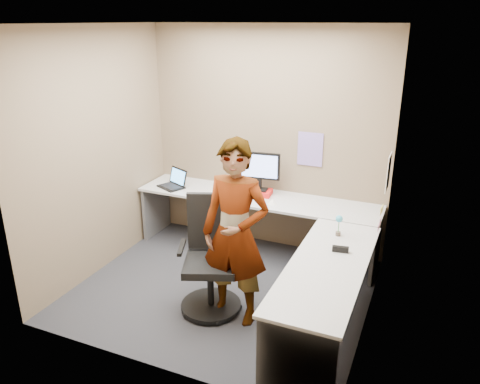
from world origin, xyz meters
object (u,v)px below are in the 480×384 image
at_px(desk, 274,233).
at_px(office_chair, 211,265).
at_px(monitor, 260,168).
at_px(person, 235,234).

distance_m(desk, office_chair, 0.82).
height_order(monitor, office_chair, monitor).
bearing_deg(person, monitor, 102.50).
height_order(desk, monitor, monitor).
relative_size(monitor, person, 0.28).
xyz_separation_m(office_chair, person, (0.30, -0.07, 0.42)).
height_order(monitor, person, person).
bearing_deg(monitor, person, -84.32).
distance_m(desk, monitor, 0.94).
height_order(office_chair, person, person).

